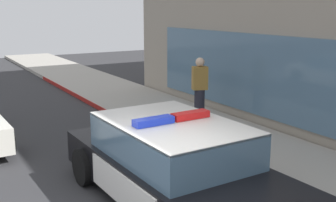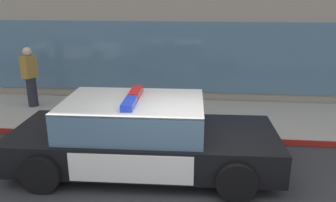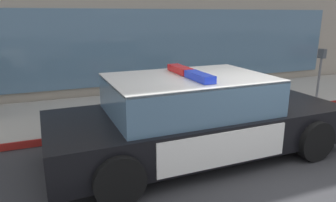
# 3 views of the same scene
# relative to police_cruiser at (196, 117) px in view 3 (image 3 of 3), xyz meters

# --- Properties ---
(ground) EXTENTS (48.00, 48.00, 0.00)m
(ground) POSITION_rel_police_cruiser_xyz_m (1.00, -0.93, -0.68)
(ground) COLOR #303033
(sidewalk) EXTENTS (48.00, 2.79, 0.15)m
(sidewalk) POSITION_rel_police_cruiser_xyz_m (1.00, 2.72, -0.61)
(sidewalk) COLOR #A39E93
(sidewalk) RESTS_ON ground
(curb_red_paint) EXTENTS (28.80, 0.04, 0.14)m
(curb_red_paint) POSITION_rel_police_cruiser_xyz_m (1.00, 1.31, -0.61)
(curb_red_paint) COLOR maroon
(curb_red_paint) RESTS_ON ground
(police_cruiser) EXTENTS (5.03, 2.26, 1.49)m
(police_cruiser) POSITION_rel_police_cruiser_xyz_m (0.00, 0.00, 0.00)
(police_cruiser) COLOR black
(police_cruiser) RESTS_ON ground
(fire_hydrant) EXTENTS (0.34, 0.39, 0.73)m
(fire_hydrant) POSITION_rel_police_cruiser_xyz_m (-0.70, 1.78, -0.18)
(fire_hydrant) COLOR red
(fire_hydrant) RESTS_ON sidewalk
(parking_meter) EXTENTS (0.12, 0.18, 1.34)m
(parking_meter) POSITION_rel_police_cruiser_xyz_m (4.43, 1.62, 0.40)
(parking_meter) COLOR slate
(parking_meter) RESTS_ON sidewalk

